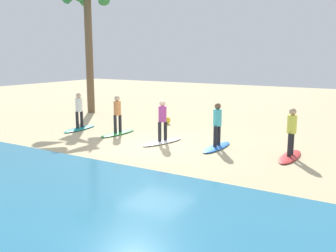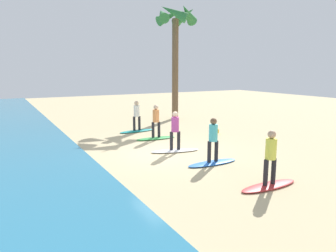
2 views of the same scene
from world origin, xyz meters
name	(u,v)px [view 2 (image 2 of 2)]	position (x,y,z in m)	size (l,w,h in m)	color
ground_plane	(167,153)	(0.00, 0.00, 0.00)	(60.00, 60.00, 0.00)	#CCB789
surfboard_red	(269,186)	(-4.93, -0.81, 0.04)	(2.10, 0.56, 0.09)	red
surfer_red	(271,154)	(-4.93, -0.81, 1.04)	(0.32, 0.46, 1.64)	#232328
surfboard_blue	(212,163)	(-2.20, -0.75, 0.04)	(2.10, 0.56, 0.09)	blue
surfer_blue	(213,137)	(-2.20, -0.75, 1.04)	(0.32, 0.46, 1.64)	#232328
surfboard_white	(175,151)	(0.02, -0.42, 0.04)	(2.10, 0.56, 0.09)	white
surfer_white	(175,128)	(0.02, -0.42, 1.04)	(0.32, 0.45, 1.64)	#232328
surfboard_green	(156,138)	(2.63, -0.82, 0.04)	(2.10, 0.56, 0.09)	green
surfer_green	(156,119)	(2.63, -0.82, 1.04)	(0.32, 0.46, 1.64)	#232328
surfboard_teal	(137,131)	(4.85, -0.73, 0.04)	(2.10, 0.56, 0.09)	teal
surfer_teal	(137,113)	(4.85, -0.73, 1.04)	(0.32, 0.46, 1.64)	#232328
palm_tree	(175,28)	(8.08, -5.05, 6.23)	(2.88, 3.03, 7.77)	brown
beach_ball	(216,131)	(2.10, -4.12, 0.19)	(0.37, 0.37, 0.37)	yellow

